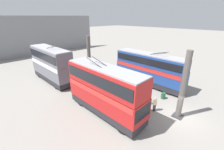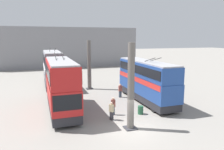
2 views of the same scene
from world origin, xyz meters
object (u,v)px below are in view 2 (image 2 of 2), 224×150
bus_right_mid (53,67)px  person_aisle_foreground (112,111)px  person_by_right_row (81,102)px  oil_drum (141,110)px  person_aisle_midway (113,106)px  bus_left_far (146,79)px  person_by_left_row (120,90)px  bus_right_near (61,83)px

bus_right_mid → person_aisle_foreground: size_ratio=5.50×
person_by_right_row → oil_drum: person_by_right_row is taller
person_aisle_foreground → oil_drum: 3.25m
bus_right_mid → person_by_right_row: size_ratio=5.96×
oil_drum → person_by_right_row: bearing=58.2°
person_aisle_midway → person_by_right_row: size_ratio=1.13×
bus_left_far → person_by_right_row: bearing=94.5°
bus_left_far → oil_drum: (-3.87, 2.56, -2.28)m
bus_right_mid → person_by_right_row: bus_right_mid is taller
bus_right_mid → person_by_right_row: bearing=-171.0°
person_by_right_row → oil_drum: bearing=-61.2°
bus_right_mid → person_by_left_row: (-8.95, -7.48, -2.13)m
person_by_left_row → oil_drum: person_by_left_row is taller
bus_right_near → person_aisle_foreground: size_ratio=5.58×
bus_right_mid → person_by_left_row: 11.86m
bus_right_near → person_by_right_row: size_ratio=6.05×
bus_right_mid → person_aisle_foreground: (-15.86, -4.00, -2.15)m
bus_right_near → person_aisle_midway: bearing=-117.7°
bus_right_mid → person_aisle_midway: size_ratio=5.29×
bus_left_far → bus_right_near: 9.77m
bus_left_far → person_by_right_row: size_ratio=6.95×
bus_left_far → bus_right_mid: bearing=40.4°
bus_left_far → bus_right_mid: size_ratio=1.17×
person_aisle_foreground → person_by_right_row: bearing=-91.1°
bus_right_mid → person_by_right_row: (-12.03, -1.91, -2.23)m
bus_right_mid → oil_drum: bus_right_mid is taller
bus_right_near → bus_left_far: bearing=-85.2°
bus_right_near → bus_right_mid: 12.24m
bus_left_far → person_by_left_row: bus_left_far is taller
person_aisle_midway → oil_drum: size_ratio=2.16×
bus_right_near → person_aisle_foreground: bearing=-132.1°
person_aisle_foreground → bus_left_far: bearing=-172.2°
person_by_right_row → oil_drum: 6.21m
person_aisle_midway → person_aisle_foreground: size_ratio=1.04×
bus_left_far → person_aisle_foreground: 7.47m
bus_left_far → person_by_left_row: bearing=42.4°
bus_right_mid → oil_drum: (-15.30, -7.17, -2.63)m
person_aisle_foreground → person_by_left_row: bearing=-146.6°
oil_drum → person_aisle_foreground: bearing=100.1°
bus_right_mid → oil_drum: 17.10m
person_aisle_foreground → person_by_right_row: 4.36m
bus_right_near → person_aisle_midway: 5.56m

